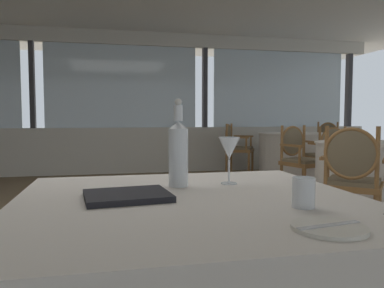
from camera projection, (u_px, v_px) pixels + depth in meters
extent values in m
plane|color=#756047|center=(142.00, 245.00, 3.06)|extent=(14.15, 14.15, 0.00)
cube|color=beige|center=(123.00, 150.00, 7.01)|extent=(9.97, 0.12, 0.85)
cube|color=beige|center=(122.00, 38.00, 6.87)|extent=(9.97, 0.12, 0.25)
cube|color=silver|center=(123.00, 87.00, 6.95)|extent=(2.75, 0.02, 1.51)
cube|color=#333338|center=(32.00, 85.00, 6.60)|extent=(0.08, 0.14, 1.51)
cube|color=silver|center=(279.00, 89.00, 7.61)|extent=(2.75, 0.02, 1.51)
cube|color=#333338|center=(205.00, 88.00, 7.26)|extent=(0.08, 0.14, 1.51)
cube|color=#333338|center=(349.00, 90.00, 7.92)|extent=(0.08, 0.14, 1.51)
cube|color=white|center=(192.00, 201.00, 1.24)|extent=(1.15, 1.10, 0.02)
cylinder|color=silver|center=(329.00, 228.00, 0.89)|extent=(0.18, 0.18, 0.01)
cube|color=silver|center=(329.00, 225.00, 0.89)|extent=(0.18, 0.05, 0.00)
cylinder|color=white|center=(178.00, 158.00, 1.45)|extent=(0.08, 0.08, 0.22)
cone|color=white|center=(178.00, 125.00, 1.44)|extent=(0.08, 0.08, 0.03)
cylinder|color=white|center=(178.00, 113.00, 1.44)|extent=(0.03, 0.03, 0.06)
sphere|color=silver|center=(178.00, 102.00, 1.44)|extent=(0.03, 0.03, 0.03)
cylinder|color=white|center=(229.00, 183.00, 1.51)|extent=(0.06, 0.06, 0.00)
cylinder|color=white|center=(229.00, 171.00, 1.51)|extent=(0.01, 0.01, 0.09)
cone|color=white|center=(229.00, 148.00, 1.50)|extent=(0.09, 0.09, 0.09)
cylinder|color=white|center=(304.00, 192.00, 1.11)|extent=(0.07, 0.07, 0.09)
cube|color=black|center=(127.00, 196.00, 1.24)|extent=(0.29, 0.25, 0.02)
cylinder|color=white|center=(365.00, 143.00, 4.08)|extent=(1.04, 1.04, 0.02)
cylinder|color=white|center=(363.00, 178.00, 4.11)|extent=(1.01, 1.01, 0.75)
cube|color=olive|center=(353.00, 186.00, 3.37)|extent=(0.65, 0.65, 0.05)
cube|color=#75664C|center=(353.00, 181.00, 3.36)|extent=(0.60, 0.60, 0.04)
cylinder|color=olive|center=(333.00, 204.00, 3.65)|extent=(0.04, 0.04, 0.40)
cylinder|color=olive|center=(379.00, 209.00, 3.45)|extent=(0.04, 0.04, 0.40)
cylinder|color=olive|center=(325.00, 213.00, 3.31)|extent=(0.04, 0.04, 0.40)
cylinder|color=olive|center=(375.00, 219.00, 3.11)|extent=(0.04, 0.04, 0.40)
cylinder|color=olive|center=(326.00, 155.00, 3.27)|extent=(0.04, 0.04, 0.51)
cylinder|color=olive|center=(377.00, 158.00, 3.07)|extent=(0.04, 0.04, 0.51)
ellipsoid|color=#75664C|center=(351.00, 154.00, 3.16)|extent=(0.32, 0.30, 0.43)
torus|color=olive|center=(351.00, 154.00, 3.16)|extent=(0.35, 0.32, 0.44)
cube|color=olive|center=(325.00, 157.00, 3.49)|extent=(0.27, 0.30, 0.03)
cylinder|color=olive|center=(328.00, 167.00, 3.62)|extent=(0.03, 0.03, 0.22)
cube|color=olive|center=(304.00, 164.00, 4.85)|extent=(0.58, 0.58, 0.05)
cube|color=#75664C|center=(304.00, 160.00, 4.85)|extent=(0.53, 0.53, 0.04)
cylinder|color=olive|center=(327.00, 183.00, 4.79)|extent=(0.04, 0.04, 0.42)
cylinder|color=olive|center=(304.00, 185.00, 4.60)|extent=(0.04, 0.04, 0.42)
cylinder|color=olive|center=(303.00, 178.00, 5.14)|extent=(0.04, 0.04, 0.42)
cylinder|color=olive|center=(281.00, 181.00, 4.94)|extent=(0.04, 0.04, 0.42)
cylinder|color=olive|center=(304.00, 142.00, 5.11)|extent=(0.04, 0.04, 0.46)
cylinder|color=olive|center=(282.00, 143.00, 4.91)|extent=(0.04, 0.04, 0.46)
ellipsoid|color=#75664C|center=(292.00, 141.00, 5.02)|extent=(0.39, 0.17, 0.39)
torus|color=olive|center=(292.00, 141.00, 5.02)|extent=(0.39, 0.15, 0.40)
cube|color=olive|center=(319.00, 144.00, 4.94)|extent=(0.15, 0.36, 0.03)
cylinder|color=olive|center=(328.00, 153.00, 4.83)|extent=(0.03, 0.03, 0.22)
cube|color=olive|center=(291.00, 145.00, 4.69)|extent=(0.15, 0.36, 0.03)
cylinder|color=olive|center=(300.00, 155.00, 4.58)|extent=(0.03, 0.03, 0.22)
cylinder|color=white|center=(294.00, 133.00, 6.54)|extent=(1.23, 1.23, 0.02)
cylinder|color=white|center=(294.00, 156.00, 6.56)|extent=(1.19, 1.19, 0.75)
cube|color=olive|center=(324.00, 158.00, 5.63)|extent=(0.46, 0.46, 0.05)
cube|color=#75664C|center=(324.00, 155.00, 5.62)|extent=(0.42, 0.42, 0.04)
cylinder|color=olive|center=(305.00, 172.00, 5.80)|extent=(0.04, 0.04, 0.41)
cylinder|color=olive|center=(328.00, 171.00, 5.88)|extent=(0.04, 0.04, 0.41)
cylinder|color=olive|center=(319.00, 176.00, 5.41)|extent=(0.04, 0.04, 0.41)
cylinder|color=olive|center=(344.00, 175.00, 5.49)|extent=(0.04, 0.04, 0.41)
cylinder|color=olive|center=(320.00, 142.00, 5.37)|extent=(0.04, 0.04, 0.45)
cylinder|color=olive|center=(345.00, 142.00, 5.46)|extent=(0.04, 0.04, 0.45)
ellipsoid|color=#75664C|center=(333.00, 141.00, 5.40)|extent=(0.39, 0.05, 0.38)
torus|color=olive|center=(333.00, 141.00, 5.40)|extent=(0.39, 0.03, 0.39)
cube|color=olive|center=(309.00, 142.00, 5.58)|extent=(0.04, 0.37, 0.03)
cylinder|color=olive|center=(304.00, 148.00, 5.72)|extent=(0.03, 0.03, 0.22)
cube|color=olive|center=(339.00, 141.00, 5.68)|extent=(0.04, 0.37, 0.03)
cylinder|color=olive|center=(333.00, 148.00, 5.83)|extent=(0.03, 0.03, 0.22)
cube|color=olive|center=(322.00, 148.00, 7.20)|extent=(0.63, 0.63, 0.05)
cube|color=#75664C|center=(322.00, 146.00, 7.19)|extent=(0.58, 0.58, 0.04)
cylinder|color=olive|center=(326.00, 162.00, 6.93)|extent=(0.04, 0.04, 0.42)
cylinder|color=olive|center=(307.00, 160.00, 7.23)|extent=(0.04, 0.04, 0.42)
cylinder|color=olive|center=(337.00, 161.00, 7.20)|extent=(0.04, 0.04, 0.42)
cylinder|color=olive|center=(318.00, 159.00, 7.50)|extent=(0.04, 0.04, 0.42)
cylinder|color=olive|center=(337.00, 135.00, 7.16)|extent=(0.04, 0.04, 0.48)
cylinder|color=olive|center=(318.00, 134.00, 7.46)|extent=(0.04, 0.04, 0.48)
ellipsoid|color=#75664C|center=(328.00, 133.00, 7.32)|extent=(0.24, 0.36, 0.40)
torus|color=olive|center=(328.00, 133.00, 7.32)|extent=(0.23, 0.38, 0.41)
cube|color=olive|center=(334.00, 136.00, 6.98)|extent=(0.34, 0.21, 0.03)
cylinder|color=olive|center=(330.00, 142.00, 6.89)|extent=(0.03, 0.03, 0.22)
cube|color=olive|center=(310.00, 135.00, 7.35)|extent=(0.34, 0.21, 0.03)
cylinder|color=olive|center=(306.00, 141.00, 7.26)|extent=(0.03, 0.03, 0.22)
cube|color=olive|center=(240.00, 150.00, 6.85)|extent=(0.63, 0.63, 0.05)
cube|color=#75664C|center=(240.00, 148.00, 6.85)|extent=(0.58, 0.58, 0.04)
cylinder|color=olive|center=(252.00, 162.00, 7.00)|extent=(0.04, 0.04, 0.42)
cylinder|color=olive|center=(249.00, 165.00, 6.62)|extent=(0.04, 0.04, 0.42)
cylinder|color=olive|center=(231.00, 161.00, 7.12)|extent=(0.04, 0.04, 0.42)
cylinder|color=olive|center=(226.00, 164.00, 6.74)|extent=(0.04, 0.04, 0.42)
cylinder|color=olive|center=(231.00, 136.00, 7.09)|extent=(0.04, 0.04, 0.46)
cylinder|color=olive|center=(227.00, 137.00, 6.71)|extent=(0.04, 0.04, 0.46)
ellipsoid|color=#75664C|center=(228.00, 135.00, 6.90)|extent=(0.24, 0.36, 0.38)
torus|color=olive|center=(228.00, 135.00, 6.90)|extent=(0.23, 0.36, 0.40)
cube|color=olive|center=(243.00, 136.00, 7.07)|extent=(0.34, 0.22, 0.03)
cylinder|color=olive|center=(251.00, 142.00, 7.03)|extent=(0.03, 0.03, 0.22)
cube|color=olive|center=(238.00, 137.00, 6.59)|extent=(0.34, 0.22, 0.03)
cylinder|color=olive|center=(246.00, 144.00, 6.56)|extent=(0.03, 0.03, 0.22)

